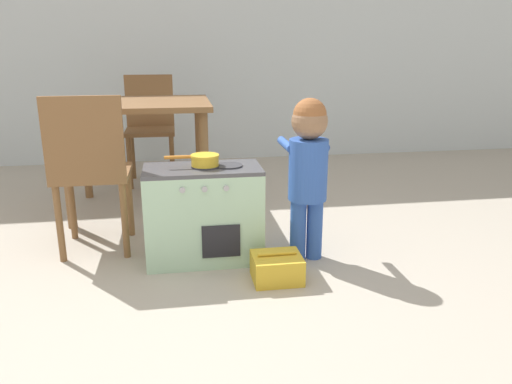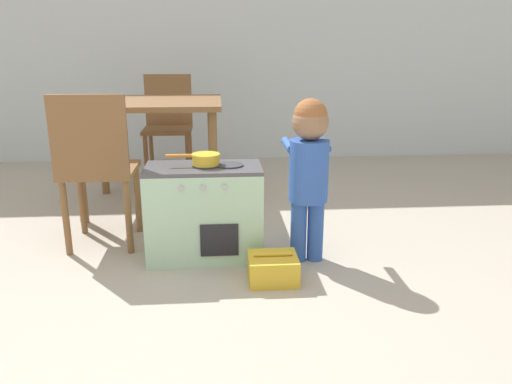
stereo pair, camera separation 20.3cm
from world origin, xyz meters
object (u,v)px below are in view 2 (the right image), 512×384
object	(u,v)px
toy_pot	(205,158)
dining_chair_near	(97,166)
dining_chair_far	(168,124)
child_figure	(309,161)
dining_table	(151,117)
play_kitchen	(205,213)
toy_basket	(273,268)

from	to	relation	value
toy_pot	dining_chair_near	world-z (taller)	dining_chair_near
dining_chair_near	dining_chair_far	distance (m)	1.52
child_figure	dining_table	xyz separation A→B (m)	(-0.91, 1.01, 0.09)
play_kitchen	toy_basket	distance (m)	0.49
dining_chair_far	toy_basket	bearing A→B (deg)	108.43
toy_pot	toy_basket	size ratio (longest dim) A/B	1.17
child_figure	dining_chair_near	world-z (taller)	dining_chair_near
dining_chair_far	dining_table	bearing A→B (deg)	86.79
dining_chair_near	toy_pot	bearing A→B (deg)	-17.31
toy_pot	toy_basket	bearing A→B (deg)	-44.28
dining_table	dining_chair_far	size ratio (longest dim) A/B	1.10
toy_basket	dining_table	size ratio (longest dim) A/B	0.25
play_kitchen	toy_pot	distance (m)	0.29
dining_chair_far	play_kitchen	bearing A→B (deg)	101.20
toy_pot	dining_chair_near	xyz separation A→B (m)	(-0.59, 0.18, -0.08)
dining_table	child_figure	bearing A→B (deg)	-47.87
toy_basket	dining_chair_far	xyz separation A→B (m)	(-0.66, 1.99, 0.41)
dining_chair_near	dining_table	bearing A→B (deg)	74.49
dining_chair_near	child_figure	bearing A→B (deg)	-13.04
play_kitchen	dining_chair_far	bearing A→B (deg)	101.20
dining_chair_far	dining_chair_near	bearing A→B (deg)	80.52
play_kitchen	dining_chair_near	xyz separation A→B (m)	(-0.58, 0.19, 0.22)
toy_pot	child_figure	distance (m)	0.53
toy_basket	dining_chair_far	world-z (taller)	dining_chair_far
toy_pot	dining_table	size ratio (longest dim) A/B	0.29
toy_basket	play_kitchen	bearing A→B (deg)	136.68
toy_pot	dining_chair_far	xyz separation A→B (m)	(-0.34, 1.68, -0.08)
toy_pot	child_figure	world-z (taller)	child_figure
dining_table	dining_chair_far	bearing A→B (deg)	86.79
toy_basket	dining_table	distance (m)	1.54
dining_chair_near	dining_chair_far	bearing A→B (deg)	80.52
toy_pot	dining_chair_near	size ratio (longest dim) A/B	0.32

